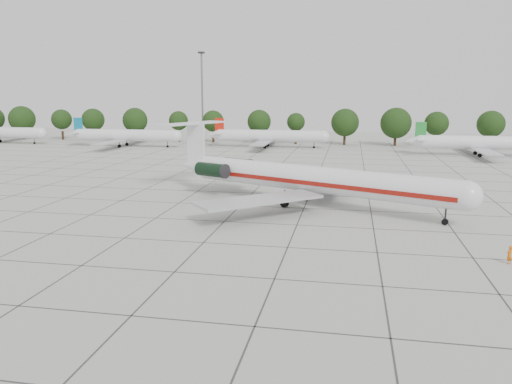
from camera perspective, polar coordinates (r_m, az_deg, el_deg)
ground at (r=55.00m, az=-3.63°, el=-3.39°), size 260.00×260.00×0.00m
apron_joints at (r=69.24m, az=-0.56°, el=-0.28°), size 170.00×170.00×0.02m
main_airliner at (r=62.95m, az=5.00°, el=1.69°), size 39.86×29.92×9.77m
ground_crew at (r=46.43m, az=26.98°, el=-6.43°), size 0.67×0.64×1.55m
bg_airliner_b at (r=134.73m, az=-14.69°, el=6.26°), size 28.24×27.20×7.40m
bg_airliner_c at (r=128.57m, az=1.56°, el=6.40°), size 28.24×27.20×7.40m
bg_airliner_d at (r=121.79m, az=24.45°, el=5.12°), size 28.24×27.20×7.40m
tree_line at (r=139.00m, az=0.37°, el=8.05°), size 249.86×8.44×10.22m
floodlight_mast at (r=149.90m, az=-6.18°, el=11.40°), size 1.60×1.60×25.45m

